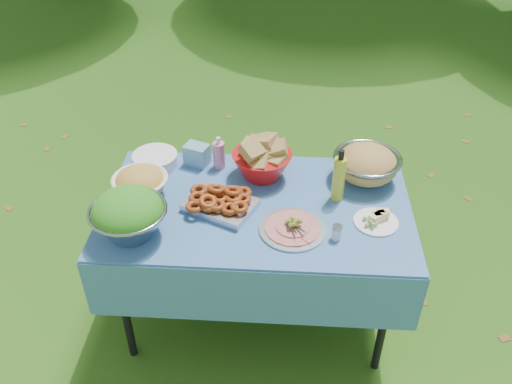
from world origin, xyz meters
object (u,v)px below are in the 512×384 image
(picnic_table, at_px, (257,262))
(charcuterie_platter, at_px, (293,224))
(plate_stack, at_px, (155,160))
(bread_bowl, at_px, (262,159))
(salad_bowl, at_px, (128,215))
(pasta_bowl_steel, at_px, (367,164))
(oil_bottle, at_px, (339,175))

(picnic_table, height_order, charcuterie_platter, charcuterie_platter)
(plate_stack, bearing_deg, bread_bowl, -5.98)
(salad_bowl, bearing_deg, picnic_table, 24.14)
(picnic_table, height_order, bread_bowl, bread_bowl)
(plate_stack, relative_size, charcuterie_platter, 0.78)
(plate_stack, height_order, pasta_bowl_steel, pasta_bowl_steel)
(picnic_table, bearing_deg, plate_stack, 151.25)
(salad_bowl, distance_m, pasta_bowl_steel, 1.19)
(pasta_bowl_steel, distance_m, charcuterie_platter, 0.56)
(salad_bowl, xyz_separation_m, plate_stack, (-0.01, 0.55, -0.08))
(bread_bowl, distance_m, pasta_bowl_steel, 0.52)
(pasta_bowl_steel, bearing_deg, salad_bowl, -155.31)
(plate_stack, height_order, bread_bowl, bread_bowl)
(oil_bottle, bearing_deg, pasta_bowl_steel, 48.92)
(salad_bowl, relative_size, charcuterie_platter, 1.12)
(bread_bowl, relative_size, pasta_bowl_steel, 0.90)
(plate_stack, height_order, charcuterie_platter, charcuterie_platter)
(salad_bowl, xyz_separation_m, oil_bottle, (0.93, 0.32, 0.03))
(plate_stack, xyz_separation_m, bread_bowl, (0.56, -0.06, 0.07))
(oil_bottle, bearing_deg, salad_bowl, -160.85)
(salad_bowl, distance_m, charcuterie_platter, 0.72)
(plate_stack, bearing_deg, pasta_bowl_steel, -2.67)
(salad_bowl, height_order, oil_bottle, oil_bottle)
(pasta_bowl_steel, xyz_separation_m, charcuterie_platter, (-0.36, -0.42, -0.06))
(bread_bowl, xyz_separation_m, charcuterie_platter, (0.16, -0.42, -0.07))
(picnic_table, relative_size, pasta_bowl_steel, 4.34)
(plate_stack, bearing_deg, charcuterie_platter, -33.32)
(charcuterie_platter, xyz_separation_m, oil_bottle, (0.21, 0.25, 0.10))
(salad_bowl, xyz_separation_m, bread_bowl, (0.55, 0.49, -0.01))
(pasta_bowl_steel, relative_size, charcuterie_platter, 1.11)
(plate_stack, xyz_separation_m, charcuterie_platter, (0.72, -0.47, 0.00))
(bread_bowl, bearing_deg, picnic_table, -92.44)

